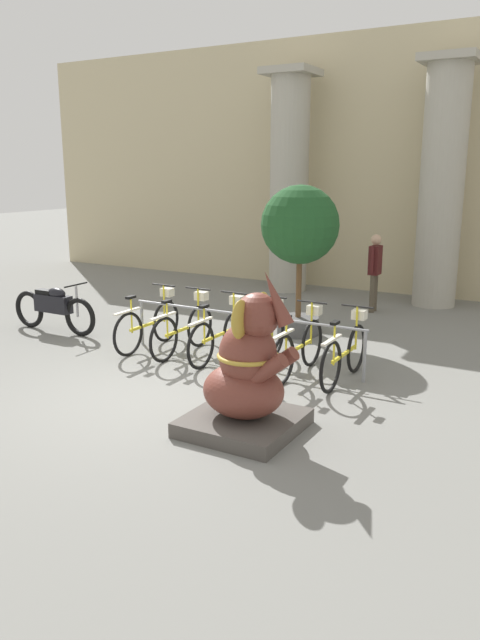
# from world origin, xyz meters

# --- Properties ---
(ground_plane) EXTENTS (60.00, 60.00, 0.00)m
(ground_plane) POSITION_xyz_m (0.00, 0.00, 0.00)
(ground_plane) COLOR slate
(building_facade) EXTENTS (20.00, 0.20, 6.00)m
(building_facade) POSITION_xyz_m (0.00, 8.60, 3.00)
(building_facade) COLOR #C6B78E
(building_facade) RESTS_ON ground_plane
(column_left) EXTENTS (1.14, 1.14, 5.16)m
(column_left) POSITION_xyz_m (-1.78, 7.60, 2.62)
(column_left) COLOR #ADA899
(column_left) RESTS_ON ground_plane
(column_right) EXTENTS (1.14, 1.14, 5.16)m
(column_right) POSITION_xyz_m (1.78, 7.60, 2.62)
(column_right) COLOR #ADA899
(column_right) RESTS_ON ground_plane
(bike_rack) EXTENTS (4.03, 0.05, 0.77)m
(bike_rack) POSITION_xyz_m (0.16, 1.95, 0.61)
(bike_rack) COLOR gray
(bike_rack) RESTS_ON ground_plane
(bicycle_0) EXTENTS (0.48, 1.73, 1.01)m
(bicycle_0) POSITION_xyz_m (-1.56, 1.82, 0.42)
(bicycle_0) COLOR black
(bicycle_0) RESTS_ON ground_plane
(bicycle_1) EXTENTS (0.48, 1.73, 1.01)m
(bicycle_1) POSITION_xyz_m (-0.87, 1.84, 0.42)
(bicycle_1) COLOR black
(bicycle_1) RESTS_ON ground_plane
(bicycle_2) EXTENTS (0.48, 1.73, 1.01)m
(bicycle_2) POSITION_xyz_m (-0.18, 1.84, 0.42)
(bicycle_2) COLOR black
(bicycle_2) RESTS_ON ground_plane
(bicycle_3) EXTENTS (0.48, 1.73, 1.01)m
(bicycle_3) POSITION_xyz_m (0.50, 1.87, 0.42)
(bicycle_3) COLOR black
(bicycle_3) RESTS_ON ground_plane
(bicycle_4) EXTENTS (0.48, 1.73, 1.01)m
(bicycle_4) POSITION_xyz_m (1.19, 1.80, 0.42)
(bicycle_4) COLOR black
(bicycle_4) RESTS_ON ground_plane
(bicycle_5) EXTENTS (0.48, 1.73, 1.01)m
(bicycle_5) POSITION_xyz_m (1.88, 1.85, 0.42)
(bicycle_5) COLOR black
(bicycle_5) RESTS_ON ground_plane
(elephant_statue) EXTENTS (1.23, 1.23, 1.91)m
(elephant_statue) POSITION_xyz_m (1.52, -0.33, 0.64)
(elephant_statue) COLOR #4C4742
(elephant_statue) RESTS_ON ground_plane
(motorcycle) EXTENTS (1.99, 0.55, 0.95)m
(motorcycle) POSITION_xyz_m (-3.73, 1.80, 0.46)
(motorcycle) COLOR black
(motorcycle) RESTS_ON ground_plane
(person_pedestrian) EXTENTS (0.21, 0.47, 1.62)m
(person_pedestrian) POSITION_xyz_m (0.83, 6.32, 0.97)
(person_pedestrian) COLOR brown
(person_pedestrian) RESTS_ON ground_plane
(potted_tree) EXTENTS (1.38, 1.38, 2.67)m
(potted_tree) POSITION_xyz_m (0.22, 3.88, 1.85)
(potted_tree) COLOR #4C4C4C
(potted_tree) RESTS_ON ground_plane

